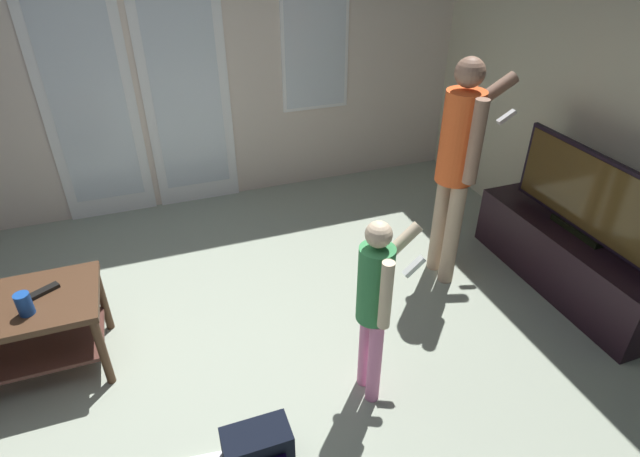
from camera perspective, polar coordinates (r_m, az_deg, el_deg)
ground_plane at (r=3.20m, az=-12.97°, el=-17.08°), size 5.95×4.76×0.02m
wall_back_with_doors at (r=4.61m, az=-19.28°, el=16.96°), size 5.95×0.09×2.65m
coffee_table at (r=3.42m, az=-31.97°, el=-9.31°), size 1.07×0.56×0.52m
tv_stand at (r=4.08m, az=25.97°, el=-3.12°), size 0.44×1.53×0.46m
flat_screen_tv at (r=3.84m, az=27.76°, el=3.38°), size 0.08×1.21×0.59m
person_adult at (r=3.55m, az=15.29°, el=7.88°), size 0.68×0.44×1.62m
person_child at (r=2.64m, az=6.26°, el=-7.73°), size 0.44×0.31×1.14m
backpack at (r=2.75m, az=-6.97°, el=-23.30°), size 0.34×0.23×0.22m
cup_by_laptop at (r=3.16m, az=-30.18°, el=-7.31°), size 0.08×0.08×0.13m
tv_remote_black at (r=3.31m, az=-28.53°, el=-6.17°), size 0.17×0.13×0.02m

